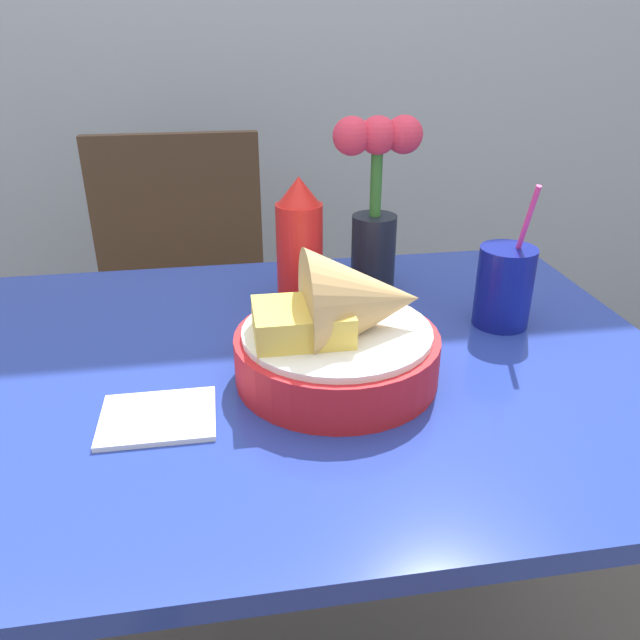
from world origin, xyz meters
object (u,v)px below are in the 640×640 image
ketchup_bottle (300,244)px  drink_cup (504,289)px  food_basket (344,333)px  chair_far_window (184,298)px  flower_vase (375,200)px

ketchup_bottle → drink_cup: bearing=-23.9°
food_basket → chair_far_window: bearing=107.1°
food_basket → ketchup_bottle: ketchup_bottle is taller
food_basket → flower_vase: flower_vase is taller
food_basket → ketchup_bottle: 0.23m
drink_cup → food_basket: bearing=-156.5°
chair_far_window → ketchup_bottle: 0.66m
flower_vase → drink_cup: bearing=-46.0°
ketchup_bottle → chair_far_window: bearing=111.6°
ketchup_bottle → food_basket: bearing=-84.4°
drink_cup → ketchup_bottle: bearing=156.1°
ketchup_bottle → drink_cup: (0.27, -0.12, -0.04)m
chair_far_window → ketchup_bottle: bearing=-68.4°
chair_far_window → ketchup_bottle: (0.21, -0.54, 0.31)m
chair_far_window → food_basket: (0.24, -0.77, 0.27)m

